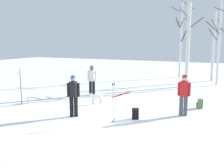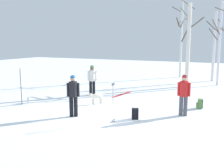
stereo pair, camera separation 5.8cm
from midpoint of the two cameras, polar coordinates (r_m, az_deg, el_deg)
ground_plane at (r=11.32m, az=-1.89°, el=-6.38°), size 60.00×60.00×0.00m
person_0 at (r=11.17m, az=15.41°, el=-1.75°), size 0.52×0.34×1.72m
person_1 at (r=14.94m, az=-4.21°, el=1.27°), size 0.45×0.34×1.72m
person_2 at (r=10.77m, az=-8.23°, el=-1.92°), size 0.48×0.34×1.72m
dog at (r=12.87m, az=-3.29°, el=-2.70°), size 0.61×0.72×0.57m
ski_pair_planted_0 at (r=13.39m, az=-18.96°, el=-0.57°), size 0.14×0.17×1.78m
ski_pair_lying_0 at (r=15.22m, az=2.25°, el=-2.27°), size 0.45×1.93×0.05m
ski_poles_0 at (r=9.94m, az=0.40°, el=-3.78°), size 0.07×0.25×1.51m
backpack_0 at (r=12.74m, az=18.57°, el=-4.10°), size 0.30×0.28×0.44m
backpack_1 at (r=10.51m, az=5.16°, el=-6.44°), size 0.32×0.34×0.44m
water_bottle_0 at (r=13.73m, az=-8.83°, el=-3.25°), size 0.07×0.07×0.22m
water_bottle_1 at (r=13.89m, az=-17.56°, el=-3.33°), size 0.06×0.06×0.26m
birch_tree_0 at (r=23.10m, az=14.93°, el=11.35°), size 1.90×1.64×7.80m
birch_tree_1 at (r=18.42m, az=16.19°, el=8.39°), size 1.91×1.89×5.51m
birch_tree_2 at (r=21.60m, az=21.28°, el=7.81°), size 1.25×0.92×5.27m
birch_tree_3 at (r=19.58m, az=22.37°, el=8.99°), size 1.33×0.84×6.24m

